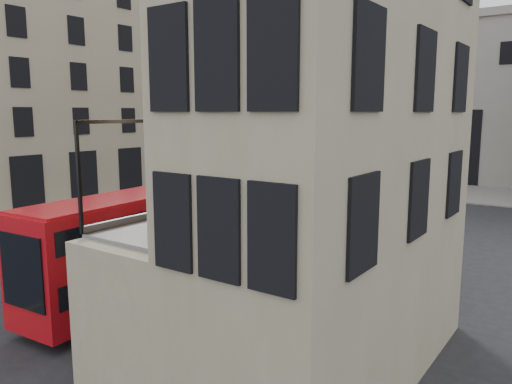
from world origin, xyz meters
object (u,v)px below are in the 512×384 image
Objects in this scene: bus_far at (293,157)px; pedestrian_b at (301,181)px; cafe_table_mid at (213,193)px; cafe_chair_b at (265,201)px; street_lamp_a at (153,173)px; cafe_table_near at (182,201)px; bus_near at (147,238)px; car_a at (255,200)px; car_c at (268,184)px; pedestrian_d at (430,188)px; pedestrian_a at (288,176)px; pedestrian_c at (380,188)px; traffic_light_near at (263,200)px; traffic_light_far at (239,164)px; cafe_table_far at (257,186)px; cafe_chair_d at (325,190)px; street_lamp_b at (345,165)px; cafe_chair_a at (204,218)px; car_b at (361,190)px; cyclist at (156,219)px; pedestrian_e at (172,183)px; bicycle at (158,224)px; cafe_chair_c at (277,200)px.

bus_far is 8.08× the size of pedestrian_b.
cafe_table_mid is 1.71m from cafe_chair_b.
cafe_table_near is (22.83, -20.14, 2.74)m from street_lamp_a.
street_lamp_a is at bearing 136.22° from bus_near.
car_c reaches higher than car_a.
street_lamp_a is 3.29× the size of pedestrian_d.
pedestrian_c is (11.66, -3.12, 0.05)m from pedestrian_a.
traffic_light_near is 21.26m from traffic_light_far.
bus_far is at bearing -86.33° from car_c.
traffic_light_near is 17.09m from street_lamp_a.
cafe_chair_d reaches higher than cafe_table_far.
cafe_table_mid is at bearing -62.25° from traffic_light_near.
cafe_table_mid is (22.55, -18.44, 2.72)m from street_lamp_a.
traffic_light_near is 0.30× the size of bus_far.
pedestrian_b is 36.76m from cafe_table_near.
street_lamp_b is 3.29× the size of pedestrian_d.
cafe_chair_a is (7.93, -33.13, 3.92)m from pedestrian_c.
pedestrian_c is at bearing 39.08° from car_b.
car_b is 20.98m from cyclist.
cafe_table_mid is at bearing 99.39° from cafe_table_near.
pedestrian_e is at bearing 105.67° from pedestrian_d.
car_a is 11.92m from pedestrian_b.
bus_near is 5.88m from cafe_table_mid.
traffic_light_far reaches higher than bicycle.
pedestrian_a is at bearing 79.14° from pedestrian_b.
bus_near is 2.52× the size of car_b.
cafe_chair_b is at bearing 69.27° from pedestrian_c.
pedestrian_b reaches higher than car_b.
pedestrian_a is at bearing 118.39° from cafe_chair_a.
street_lamp_a is 6.66× the size of cafe_table_near.
cafe_table_far is at bearing -61.00° from bus_far.
car_c is 3.52× the size of pedestrian_e.
cafe_chair_d is (18.44, -23.80, 4.07)m from car_c.
car_a is 2.61× the size of pedestrian_a.
traffic_light_far is at bearing 129.28° from cafe_chair_c.
car_b is 2.57× the size of pedestrian_a.
cafe_chair_d reaches higher than street_lamp_a.
pedestrian_b is at bearing 118.71° from cafe_chair_c.
pedestrian_b is 1.98× the size of cafe_table_near.
bus_far is at bearing 155.04° from car_b.
cafe_table_near reaches higher than car_a.
car_b is 2.53× the size of bicycle.
cyclist is 17.26m from cafe_chair_b.
street_lamp_b is at bearing 149.45° from pedestrian_e.
cafe_chair_b reaches higher than pedestrian_d.
street_lamp_b reaches higher than bus_far.
street_lamp_a is at bearing -101.31° from traffic_light_far.
cyclist is at bearing 37.73° from pedestrian_c.
traffic_light_far reaches higher than car_a.
street_lamp_a reaches higher than bicycle.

